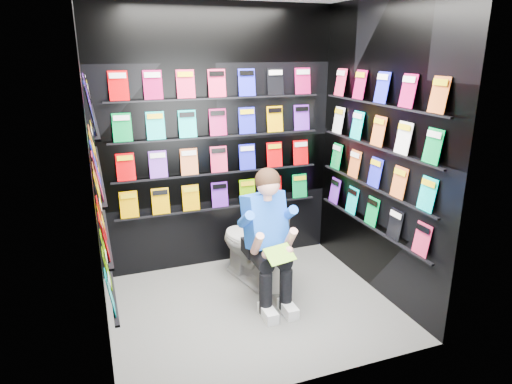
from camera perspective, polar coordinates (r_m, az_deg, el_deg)
name	(u,v)px	position (r m, az deg, el deg)	size (l,w,h in m)	color
floor	(252,307)	(4.14, -0.48, -14.22)	(2.40, 2.40, 0.00)	#62625F
wall_back	(218,141)	(4.56, -4.83, 6.38)	(2.40, 0.04, 2.60)	black
wall_front	(309,202)	(2.74, 6.58, -1.22)	(2.40, 0.04, 2.60)	black
wall_left	(92,178)	(3.42, -19.79, 1.65)	(0.04, 2.00, 2.60)	black
wall_right	(380,152)	(4.18, 15.21, 4.80)	(0.04, 2.00, 2.60)	black
comics_back	(218,141)	(4.53, -4.72, 6.37)	(2.10, 0.06, 1.37)	orange
comics_left	(97,177)	(3.42, -19.30, 1.78)	(0.06, 1.70, 1.37)	orange
comics_right	(377,152)	(4.16, 14.88, 4.84)	(0.06, 1.70, 1.37)	orange
toilet	(250,244)	(4.44, -0.78, -6.50)	(0.42, 0.75, 0.73)	white
longbox	(274,269)	(4.44, 2.25, -9.57)	(0.23, 0.41, 0.31)	silver
longbox_lid	(274,253)	(4.37, 2.28, -7.59)	(0.25, 0.43, 0.03)	silver
reader	(264,221)	(3.97, 1.04, -3.62)	(0.48, 0.70, 1.30)	blue
held_comic	(280,254)	(3.74, 3.00, -7.78)	(0.25, 0.01, 0.17)	green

